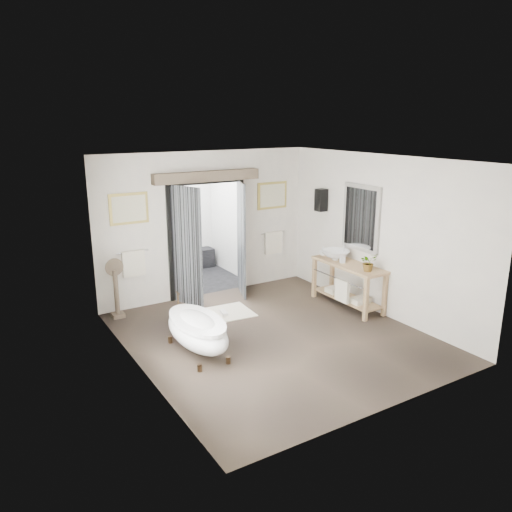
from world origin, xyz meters
The scene contains 13 objects.
ground_plane centered at (0.00, 0.00, 0.00)m, with size 5.00×5.00×0.00m, color #4C3D30.
room_shell centered at (-0.04, -0.11, 1.86)m, with size 4.52×5.02×2.91m.
shower_room centered at (0.00, 3.99, 0.91)m, with size 2.22×2.01×2.51m.
back_wall_dressing centered at (0.00, 2.32, 1.56)m, with size 3.82×0.78×2.52m.
clawfoot_tub centered at (-1.33, 0.14, 0.38)m, with size 0.70×1.57×0.77m.
vanity centered at (1.95, 0.45, 0.51)m, with size 0.57×1.60×0.85m.
pedestal_mirror centered at (-1.97, 2.21, 0.48)m, with size 0.33×0.21×1.11m.
rug centered at (-0.33, 1.35, 0.01)m, with size 1.20×0.80×0.01m, color beige.
slippers centered at (-0.38, 1.30, 0.04)m, with size 0.36×0.26×0.05m.
basin centered at (1.92, 0.80, 0.95)m, with size 0.56×0.56×0.19m, color white.
plant centered at (1.94, -0.08, 1.02)m, with size 0.30×0.26×0.33m, color gray.
soap_bottle_a centered at (1.90, 0.57, 0.95)m, with size 0.09×0.09×0.19m, color gray.
soap_bottle_b centered at (1.93, 1.18, 0.94)m, with size 0.14×0.14×0.17m, color gray.
Camera 1 is at (-4.23, -6.33, 3.49)m, focal length 35.00 mm.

